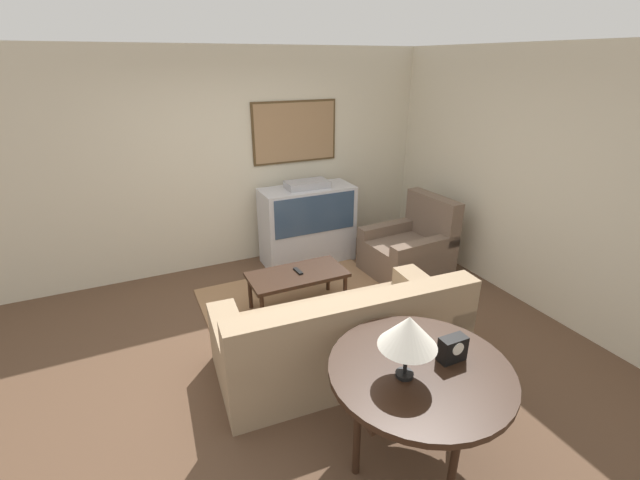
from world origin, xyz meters
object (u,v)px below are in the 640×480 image
Objects in this scene: tv at (308,224)px; armchair at (409,250)px; coffee_table at (297,277)px; console_table at (420,376)px; mantel_clock at (452,349)px; table_lamp at (408,332)px; couch at (342,338)px.

tv is 1.36m from armchair.
armchair reaches higher than coffee_table.
mantel_clock reaches higher than console_table.
tv is 3.34m from table_lamp.
tv is 3.25m from console_table.
mantel_clock reaches higher than coffee_table.
couch reaches higher than coffee_table.
armchair is at bearing 58.59° from mantel_clock.
console_table is at bearing -38.70° from armchair.
table_lamp reaches higher than couch.
table_lamp is 2.37× the size of mantel_clock.
couch is at bearing 89.75° from console_table.
tv is at bearing 82.94° from mantel_clock.
coffee_table is (-1.63, -0.22, 0.09)m from armchair.
console_table is (-0.00, -1.05, 0.40)m from couch.
mantel_clock is at bearing 105.13° from couch.
mantel_clock is (0.22, -1.06, 0.55)m from couch.
armchair is 1.64m from coffee_table.
coffee_table is at bearing -87.56° from couch.
table_lamp is at bearing 85.89° from couch.
tv is at bearing 76.69° from table_lamp.
tv is 1.04× the size of console_table.
console_table reaches higher than coffee_table.
armchair is 2.87m from console_table.
couch is 5.12× the size of table_lamp.
coffee_table is 0.90× the size of console_table.
couch is 2.08m from armchair.
couch is (-0.62, -2.14, -0.23)m from tv.
tv is 6.79× the size of mantel_clock.
tv is 2.86× the size of table_lamp.
armchair is 0.86× the size of console_table.
tv is at bearing -133.36° from armchair.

